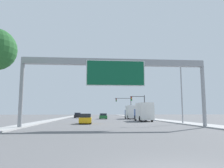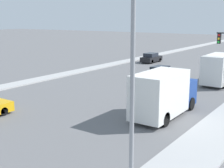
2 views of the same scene
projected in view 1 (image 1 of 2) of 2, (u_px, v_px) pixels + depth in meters
name	position (u px, v px, depth m)	size (l,w,h in m)	color
sidewalk_right	(139.00, 118.00, 65.68)	(3.00, 120.00, 0.15)	#A8A8A8
median_strip_left	(65.00, 118.00, 63.86)	(2.00, 120.00, 0.15)	#A8A8A8
sign_gantry	(115.00, 70.00, 23.94)	(20.32, 0.73, 7.51)	gray
car_far_right	(78.00, 115.00, 63.92)	(1.83, 4.33, 1.53)	black
car_near_left	(103.00, 116.00, 53.75)	(1.81, 4.51, 1.38)	#1E662D
car_far_left	(86.00, 119.00, 31.88)	(1.70, 4.70, 1.47)	gold
truck_box_primary	(131.00, 112.00, 54.60)	(2.30, 7.08, 3.27)	navy
truck_box_secondary	(144.00, 112.00, 40.88)	(2.39, 7.01, 3.36)	navy
traffic_light_near_intersection	(140.00, 103.00, 54.13)	(3.70, 0.32, 5.85)	#2D2D30
traffic_light_mid_block	(126.00, 104.00, 73.93)	(5.57, 0.32, 6.63)	#2D2D30
street_lamp_right	(179.00, 88.00, 31.66)	(2.72, 0.28, 8.72)	gray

